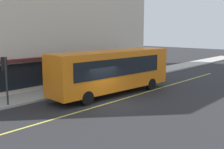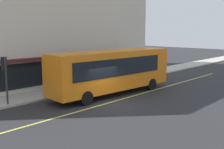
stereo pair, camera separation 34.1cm
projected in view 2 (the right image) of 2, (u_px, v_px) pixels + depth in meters
name	position (u px, v px, depth m)	size (l,w,h in m)	color
ground	(108.00, 103.00, 19.05)	(120.00, 120.00, 0.00)	#28282B
sidewalk	(61.00, 91.00, 22.71)	(80.00, 2.92, 0.15)	#B2ADA3
lane_centre_stripe	(108.00, 103.00, 19.05)	(36.00, 0.16, 0.01)	#D8D14C
storefront_building	(23.00, 13.00, 26.66)	(26.40, 11.38, 13.53)	beige
bus	(113.00, 70.00, 21.45)	(11.28, 3.29, 3.50)	orange
traffic_light	(4.00, 69.00, 17.97)	(0.30, 0.52, 3.20)	#2D2D33
pedestrian_near_storefront	(49.00, 78.00, 22.48)	(0.34, 0.34, 1.68)	black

